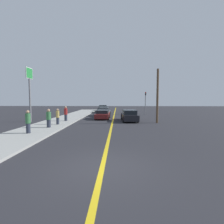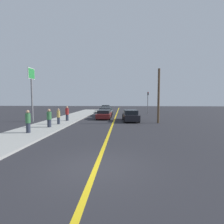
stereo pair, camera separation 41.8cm
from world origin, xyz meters
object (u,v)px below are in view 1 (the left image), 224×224
car_far_distant (104,112)px  car_parked_left_lot (104,110)px  car_oncoming_far (103,108)px  roadside_sign (29,83)px  traffic_light (145,101)px  utility_pole (157,96)px  pedestrian_by_sign (66,114)px  car_near_right_lane (129,116)px  car_ahead_center (103,114)px  pedestrian_near_curb (28,122)px  pedestrian_mid_group (49,118)px  pedestrian_far_standing (58,116)px

car_far_distant → car_parked_left_lot: bearing=96.8°
car_oncoming_far → roadside_sign: size_ratio=0.62×
traffic_light → utility_pole: bearing=-92.2°
utility_pole → pedestrian_by_sign: bearing=177.1°
car_parked_left_lot → car_near_right_lane: bearing=-69.8°
car_parked_left_lot → car_ahead_center: bearing=-83.9°
car_near_right_lane → car_ahead_center: (-3.46, 2.39, -0.07)m
pedestrian_near_curb → utility_pole: size_ratio=0.29×
car_near_right_lane → traffic_light: (3.42, 9.48, 1.73)m
roadside_sign → utility_pole: (14.64, -0.51, -1.49)m
utility_pole → pedestrian_mid_group: bearing=-158.1°
car_ahead_center → pedestrian_by_sign: size_ratio=2.71×
car_parked_left_lot → utility_pole: utility_pole is taller
car_oncoming_far → roadside_sign: roadside_sign is taller
pedestrian_far_standing → car_parked_left_lot: bearing=79.2°
car_oncoming_far → pedestrian_near_curb: bearing=-97.2°
car_ahead_center → car_oncoming_far: size_ratio=1.18×
pedestrian_mid_group → roadside_sign: bearing=130.5°
car_far_distant → pedestrian_by_sign: (-3.81, -7.90, 0.36)m
car_oncoming_far → pedestrian_by_sign: (-2.83, -18.51, 0.34)m
roadside_sign → pedestrian_by_sign: bearing=0.2°
car_ahead_center → pedestrian_near_curb: pedestrian_near_curb is taller
pedestrian_near_curb → traffic_light: traffic_light is taller
car_ahead_center → pedestrian_mid_group: size_ratio=2.79×
car_near_right_lane → pedestrian_far_standing: size_ratio=3.04×
pedestrian_near_curb → roadside_sign: (-3.58, 7.43, 3.50)m
pedestrian_near_curb → pedestrian_far_standing: pedestrian_near_curb is taller
car_far_distant → traffic_light: bearing=23.0°
car_near_right_lane → car_far_distant: (-3.67, 6.73, -0.05)m
car_oncoming_far → utility_pole: (7.63, -19.03, 2.36)m
car_oncoming_far → traffic_light: size_ratio=1.01×
pedestrian_near_curb → pedestrian_mid_group: 2.72m
car_far_distant → traffic_light: (7.09, 2.74, 1.78)m
car_parked_left_lot → utility_pole: (7.19, -14.55, 2.38)m
pedestrian_near_curb → car_far_distant: bearing=74.0°
pedestrian_by_sign → pedestrian_near_curb: bearing=-94.5°
car_near_right_lane → car_oncoming_far: size_ratio=1.23×
car_parked_left_lot → car_oncoming_far: size_ratio=1.09×
roadside_sign → pedestrian_near_curb: bearing=-64.3°
pedestrian_mid_group → pedestrian_by_sign: 4.77m
car_oncoming_far → pedestrian_by_sign: pedestrian_by_sign is taller
car_ahead_center → pedestrian_far_standing: pedestrian_far_standing is taller
car_parked_left_lot → roadside_sign: size_ratio=0.68×
car_far_distant → pedestrian_near_curb: 15.97m
car_near_right_lane → pedestrian_near_curb: 11.82m
pedestrian_by_sign → car_near_right_lane: bearing=8.9°
traffic_light → pedestrian_far_standing: bearing=-128.8°
pedestrian_near_curb → car_ahead_center: bearing=67.3°
car_parked_left_lot → pedestrian_by_sign: bearing=-101.1°
roadside_sign → car_near_right_lane: bearing=5.8°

